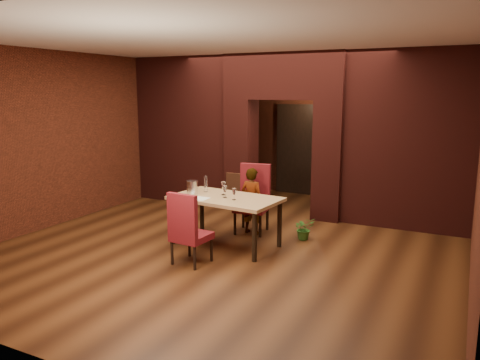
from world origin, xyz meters
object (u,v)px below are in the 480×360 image
object	(u,v)px
chair_near	(191,228)
wine_glass_a	(224,188)
wine_glass_b	(225,192)
wine_bucket	(192,187)
potted_plant	(304,228)
dining_table	(226,221)
chair_far	(252,199)
wine_glass_c	(234,194)
person_seated	(252,201)
water_bottle	(206,184)

from	to	relation	value
chair_near	wine_glass_a	world-z (taller)	chair_near
wine_glass_b	wine_bucket	world-z (taller)	wine_bucket
wine_glass_a	wine_bucket	bearing A→B (deg)	-159.51
potted_plant	dining_table	bearing A→B (deg)	-140.58
dining_table	chair_far	distance (m)	0.85
chair_near	chair_far	bearing A→B (deg)	-89.35
wine_glass_a	wine_glass_c	size ratio (longest dim) A/B	1.18
person_seated	wine_glass_c	bearing A→B (deg)	104.28
potted_plant	wine_glass_a	bearing A→B (deg)	-147.08
wine_glass_a	wine_glass_b	xyz separation A→B (m)	(0.11, -0.16, -0.01)
chair_far	potted_plant	xyz separation A→B (m)	(0.97, 0.03, -0.41)
wine_glass_a	wine_glass_c	distance (m)	0.40
wine_glass_a	wine_bucket	world-z (taller)	wine_bucket
dining_table	wine_glass_a	bearing A→B (deg)	135.58
wine_glass_a	wine_bucket	distance (m)	0.52
chair_far	wine_glass_c	xyz separation A→B (m)	(0.14, -0.95, 0.30)
chair_far	wine_glass_b	bearing A→B (deg)	-101.74
person_seated	potted_plant	distance (m)	1.02
chair_near	wine_glass_a	size ratio (longest dim) A/B	4.92
chair_near	wine_glass_a	xyz separation A→B (m)	(-0.04, 1.04, 0.38)
wine_bucket	person_seated	bearing A→B (deg)	50.76
chair_far	wine_glass_c	distance (m)	1.00
water_bottle	potted_plant	world-z (taller)	water_bottle
wine_glass_c	chair_near	bearing A→B (deg)	-109.19
wine_glass_a	wine_glass_b	bearing A→B (deg)	-54.53
dining_table	chair_near	bearing A→B (deg)	-88.26
chair_near	wine_glass_c	xyz separation A→B (m)	(0.28, 0.80, 0.36)
dining_table	wine_bucket	size ratio (longest dim) A/B	7.69
person_seated	water_bottle	distance (m)	0.90
water_bottle	potted_plant	size ratio (longest dim) A/B	0.73
wine_glass_c	wine_bucket	size ratio (longest dim) A/B	0.82
water_bottle	chair_near	bearing A→B (deg)	-69.59
person_seated	wine_glass_b	size ratio (longest dim) A/B	6.19
wine_glass_c	water_bottle	xyz separation A→B (m)	(-0.69, 0.31, 0.05)
chair_near	water_bottle	size ratio (longest dim) A/B	3.83
potted_plant	person_seated	bearing A→B (deg)	-175.27
person_seated	wine_bucket	world-z (taller)	person_seated
chair_near	water_bottle	xyz separation A→B (m)	(-0.42, 1.12, 0.41)
wine_glass_b	dining_table	bearing A→B (deg)	107.70
chair_far	wine_glass_b	size ratio (longest dim) A/B	6.34
dining_table	wine_glass_b	xyz separation A→B (m)	(0.01, -0.04, 0.50)
wine_glass_a	potted_plant	xyz separation A→B (m)	(1.14, 0.74, -0.72)
wine_glass_b	water_bottle	distance (m)	0.54
wine_bucket	potted_plant	size ratio (longest dim) A/B	0.58
person_seated	wine_glass_a	world-z (taller)	person_seated
chair_near	wine_glass_b	size ratio (longest dim) A/B	5.65
dining_table	chair_far	xyz separation A→B (m)	(0.07, 0.83, 0.20)
person_seated	water_bottle	size ratio (longest dim) A/B	4.19
dining_table	wine_glass_a	world-z (taller)	wine_glass_a
dining_table	wine_glass_c	xyz separation A→B (m)	(0.22, -0.12, 0.49)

